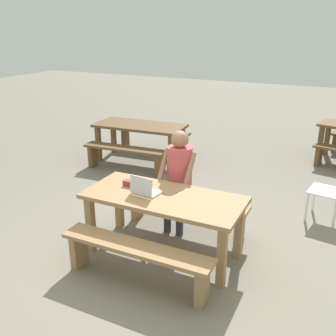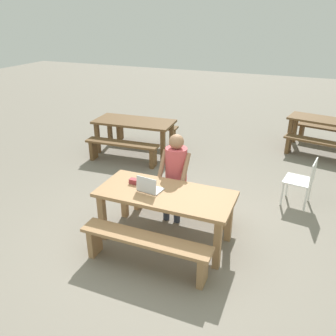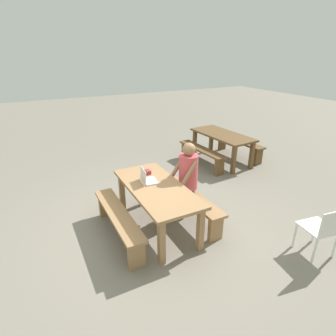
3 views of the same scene
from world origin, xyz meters
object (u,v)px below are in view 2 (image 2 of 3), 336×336
(plastic_chair, at_px, (303,180))
(picnic_table_mid, at_px, (134,126))
(laptop, at_px, (149,188))
(person_seated, at_px, (175,170))
(picnic_table_front, at_px, (165,200))
(picnic_table_rear, at_px, (332,126))
(small_pouch, at_px, (134,181))

(plastic_chair, distance_m, picnic_table_mid, 3.87)
(laptop, height_order, person_seated, person_seated)
(person_seated, bearing_deg, picnic_table_front, -81.30)
(picnic_table_front, distance_m, picnic_table_rear, 5.10)
(small_pouch, relative_size, picnic_table_rear, 0.07)
(plastic_chair, bearing_deg, picnic_table_rear, 179.03)
(picnic_table_mid, bearing_deg, laptop, -62.57)
(small_pouch, height_order, picnic_table_rear, small_pouch)
(picnic_table_front, bearing_deg, person_seated, 98.70)
(picnic_table_front, distance_m, plastic_chair, 2.50)
(laptop, distance_m, small_pouch, 0.33)
(laptop, distance_m, person_seated, 0.71)
(picnic_table_rear, bearing_deg, person_seated, -108.44)
(person_seated, bearing_deg, plastic_chair, 31.80)
(person_seated, bearing_deg, picnic_table_mid, 129.91)
(picnic_table_mid, bearing_deg, picnic_table_front, -59.01)
(picnic_table_front, height_order, picnic_table_mid, picnic_table_front)
(picnic_table_front, bearing_deg, small_pouch, 171.47)
(plastic_chair, height_order, picnic_table_rear, plastic_chair)
(plastic_chair, bearing_deg, picnic_table_mid, -97.67)
(person_seated, bearing_deg, picnic_table_rear, 59.58)
(person_seated, relative_size, plastic_chair, 1.66)
(picnic_table_mid, bearing_deg, plastic_chair, -19.73)
(laptop, relative_size, small_pouch, 2.61)
(plastic_chair, bearing_deg, small_pouch, -44.38)
(picnic_table_front, height_order, person_seated, person_seated)
(picnic_table_front, xyz_separation_m, laptop, (-0.22, -0.06, 0.17))
(picnic_table_mid, bearing_deg, picnic_table_rear, 18.96)
(small_pouch, bearing_deg, picnic_table_mid, 117.38)
(laptop, bearing_deg, plastic_chair, -129.16)
(plastic_chair, bearing_deg, picnic_table_front, -35.77)
(laptop, bearing_deg, picnic_table_mid, -51.47)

